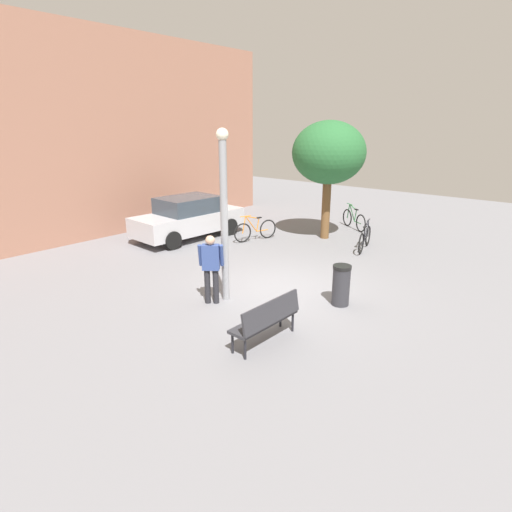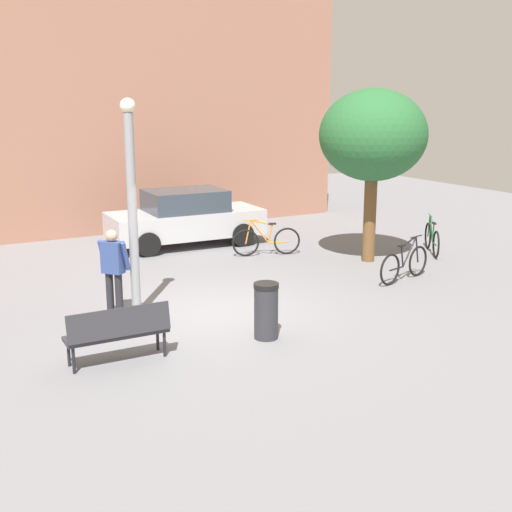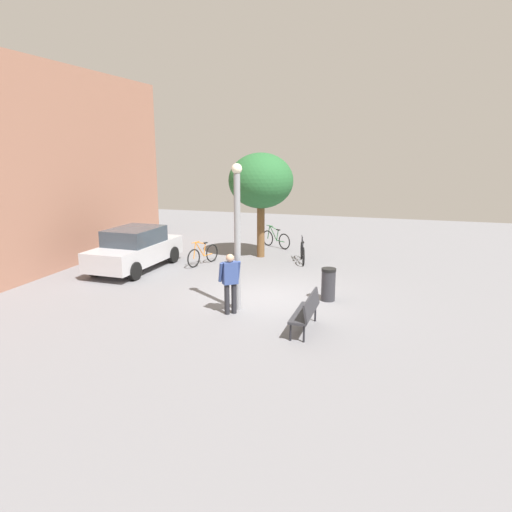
{
  "view_description": "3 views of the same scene",
  "coord_description": "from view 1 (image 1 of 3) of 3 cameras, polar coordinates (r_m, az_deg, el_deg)",
  "views": [
    {
      "loc": [
        -8.02,
        -6.15,
        4.1
      ],
      "look_at": [
        -0.23,
        0.55,
        0.84
      ],
      "focal_mm": 29.21,
      "sensor_mm": 36.0,
      "label": 1
    },
    {
      "loc": [
        -5.2,
        -11.09,
        4.07
      ],
      "look_at": [
        1.09,
        0.27,
        0.92
      ],
      "focal_mm": 46.7,
      "sensor_mm": 36.0,
      "label": 2
    },
    {
      "loc": [
        -13.27,
        -3.53,
        4.42
      ],
      "look_at": [
        0.03,
        0.46,
        1.24
      ],
      "focal_mm": 33.2,
      "sensor_mm": 36.0,
      "label": 3
    }
  ],
  "objects": [
    {
      "name": "person_by_lamppost",
      "position": [
        9.78,
        -6.18,
        -1.19
      ],
      "size": [
        0.55,
        0.6,
        1.67
      ],
      "color": "#232328",
      "rests_on": "ground_plane"
    },
    {
      "name": "park_bench",
      "position": [
        8.1,
        1.58,
        -8.44
      ],
      "size": [
        1.61,
        0.5,
        0.92
      ],
      "color": "#2D2D33",
      "rests_on": "ground_plane"
    },
    {
      "name": "lamppost",
      "position": [
        9.66,
        -4.41,
        6.26
      ],
      "size": [
        0.28,
        0.28,
        4.03
      ],
      "color": "gray",
      "rests_on": "ground_plane"
    },
    {
      "name": "parked_car_silver",
      "position": [
        15.76,
        -9.23,
        5.22
      ],
      "size": [
        4.27,
        1.95,
        1.55
      ],
      "color": "#B7B7BC",
      "rests_on": "ground_plane"
    },
    {
      "name": "trash_bin",
      "position": [
        9.99,
        11.57,
        -3.92
      ],
      "size": [
        0.43,
        0.43,
        0.98
      ],
      "color": "#2D2D33",
      "rests_on": "ground_plane"
    },
    {
      "name": "ground_plane",
      "position": [
        10.91,
        3.02,
        -4.48
      ],
      "size": [
        36.0,
        36.0,
        0.0
      ],
      "primitive_type": "plane",
      "color": "slate"
    },
    {
      "name": "bicycle_orange",
      "position": [
        15.3,
        -0.1,
        3.57
      ],
      "size": [
        1.75,
        0.57,
        0.97
      ],
      "color": "black",
      "rests_on": "ground_plane"
    },
    {
      "name": "plaza_tree",
      "position": [
        15.43,
        9.93,
        13.67
      ],
      "size": [
        2.61,
        2.61,
        4.24
      ],
      "color": "brown",
      "rests_on": "ground_plane"
    },
    {
      "name": "bicycle_green",
      "position": [
        17.48,
        13.24,
        4.88
      ],
      "size": [
        1.02,
        1.55,
        0.97
      ],
      "color": "black",
      "rests_on": "ground_plane"
    },
    {
      "name": "building_facade",
      "position": [
        17.3,
        -22.43,
        14.98
      ],
      "size": [
        16.72,
        2.0,
        7.37
      ],
      "primitive_type": "cube",
      "color": "#9E6B56",
      "rests_on": "ground_plane"
    },
    {
      "name": "bicycle_black",
      "position": [
        14.61,
        14.67,
        2.3
      ],
      "size": [
        1.76,
        0.52,
        0.97
      ],
      "color": "black",
      "rests_on": "ground_plane"
    }
  ]
}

